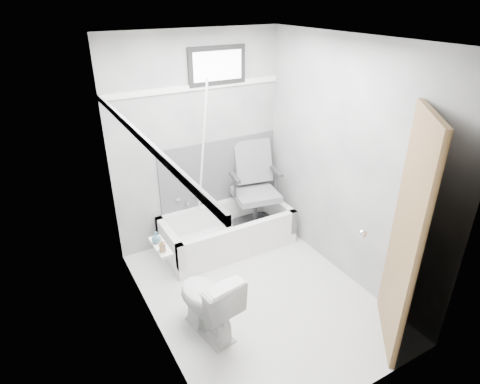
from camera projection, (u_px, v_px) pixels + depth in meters
floor at (257, 295)px, 4.01m from camera, size 2.60×2.60×0.00m
ceiling at (263, 40)px, 2.93m from camera, size 2.60×2.60×0.00m
wall_back at (198, 143)px, 4.48m from camera, size 2.00×0.02×2.40m
wall_front at (372, 268)px, 2.46m from camera, size 2.00×0.02×2.40m
wall_left at (148, 215)px, 3.03m from camera, size 0.02×2.60×2.40m
wall_right at (347, 165)px, 3.91m from camera, size 0.02×2.60×2.40m
bathtub at (227, 230)px, 4.71m from camera, size 1.50×0.70×0.42m
office_chair at (256, 188)px, 4.74m from camera, size 0.69×0.69×1.02m
toilet at (207, 301)px, 3.45m from camera, size 0.48×0.72×0.66m
door at (461, 248)px, 2.99m from camera, size 0.78×0.78×2.00m
window at (217, 66)px, 4.21m from camera, size 0.66×0.04×0.40m
backerboard at (219, 172)px, 4.76m from camera, size 1.50×0.02×0.78m
trim_back at (196, 87)px, 4.19m from camera, size 2.00×0.02×0.06m
trim_left at (140, 137)px, 2.76m from camera, size 0.02×2.60×0.06m
pole at (202, 164)px, 4.33m from camera, size 0.02×0.45×1.91m
shelf at (161, 247)px, 3.18m from camera, size 0.10×0.32×0.02m
soap_bottle_a at (162, 245)px, 3.09m from camera, size 0.05×0.05×0.10m
soap_bottle_b at (156, 237)px, 3.20m from camera, size 0.11×0.11×0.10m
faucet at (186, 200)px, 4.66m from camera, size 0.26×0.10×0.16m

